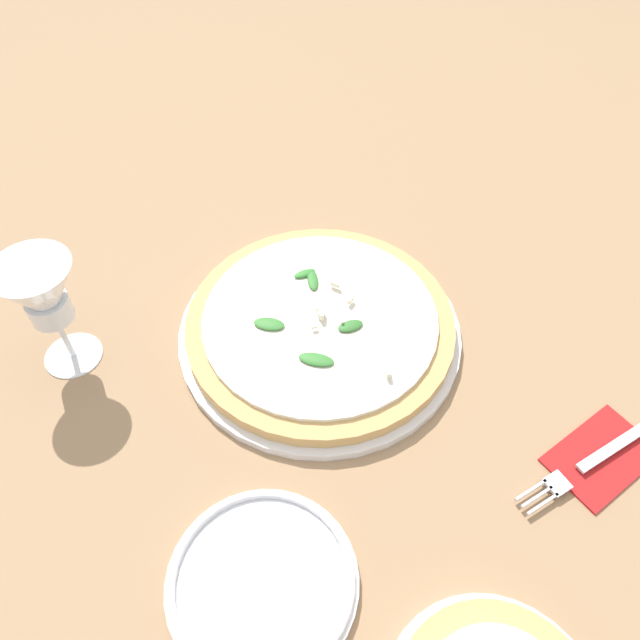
{
  "coord_description": "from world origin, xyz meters",
  "views": [
    {
      "loc": [
        0.28,
        0.41,
        0.64
      ],
      "look_at": [
        -0.02,
        0.01,
        0.03
      ],
      "focal_mm": 35.0,
      "sensor_mm": 36.0,
      "label": 1
    }
  ],
  "objects_px": {
    "wine_glass": "(44,298)",
    "pizza_arugula_main": "(320,326)",
    "side_plate_white": "(262,581)",
    "fork": "(598,457)"
  },
  "relations": [
    {
      "from": "fork",
      "to": "side_plate_white",
      "type": "distance_m",
      "value": 0.39
    },
    {
      "from": "pizza_arugula_main",
      "to": "fork",
      "type": "xyz_separation_m",
      "value": [
        -0.14,
        0.33,
        -0.01
      ]
    },
    {
      "from": "wine_glass",
      "to": "pizza_arugula_main",
      "type": "bearing_deg",
      "value": 149.94
    },
    {
      "from": "fork",
      "to": "pizza_arugula_main",
      "type": "bearing_deg",
      "value": -60.8
    },
    {
      "from": "pizza_arugula_main",
      "to": "fork",
      "type": "relative_size",
      "value": 1.61
    },
    {
      "from": "fork",
      "to": "side_plate_white",
      "type": "relative_size",
      "value": 1.19
    },
    {
      "from": "pizza_arugula_main",
      "to": "fork",
      "type": "height_order",
      "value": "pizza_arugula_main"
    },
    {
      "from": "wine_glass",
      "to": "side_plate_white",
      "type": "xyz_separation_m",
      "value": [
        -0.04,
        0.38,
        -0.1
      ]
    },
    {
      "from": "side_plate_white",
      "to": "wine_glass",
      "type": "bearing_deg",
      "value": -83.7
    },
    {
      "from": "wine_glass",
      "to": "fork",
      "type": "height_order",
      "value": "wine_glass"
    }
  ]
}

